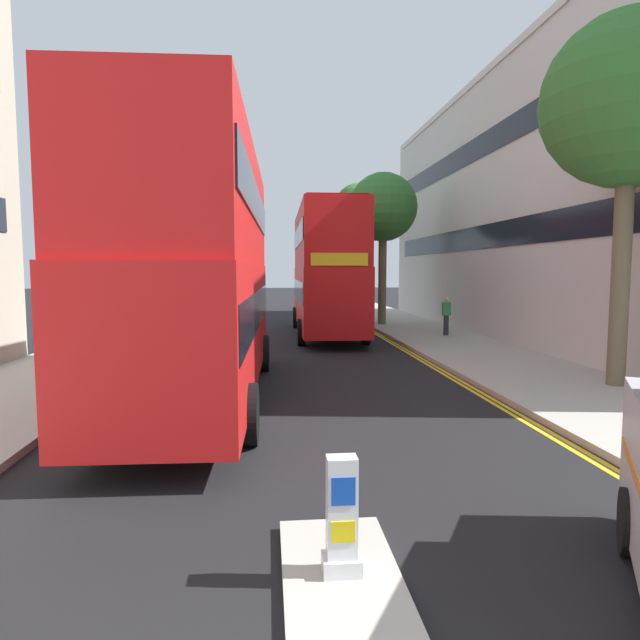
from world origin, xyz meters
TOP-DOWN VIEW (x-y plane):
  - sidewalk_right at (6.50, 16.00)m, footprint 4.00×80.00m
  - sidewalk_left at (-6.50, 16.00)m, footprint 4.00×80.00m
  - kerb_line_outer at (4.40, 14.00)m, footprint 0.10×56.00m
  - kerb_line_inner at (4.24, 14.00)m, footprint 0.10×56.00m
  - traffic_island at (0.00, 3.71)m, footprint 1.10×2.20m
  - keep_left_bollard at (0.00, 3.71)m, footprint 0.36×0.28m
  - double_decker_bus_away at (-2.14, 11.25)m, footprint 3.03×10.87m
  - double_decker_bus_oncoming at (1.94, 23.13)m, footprint 2.96×10.85m
  - pedestrian_far at (6.94, 21.47)m, footprint 0.34×0.22m
  - street_tree_near at (5.23, 26.57)m, footprint 3.49×3.49m
  - street_tree_mid at (5.37, 34.81)m, footprint 3.30×3.30m
  - street_tree_far at (7.73, 11.17)m, footprint 4.00×4.00m
  - townhouse_terrace_right at (13.50, 22.42)m, footprint 10.08×28.00m

SIDE VIEW (x-z plane):
  - kerb_line_outer at x=4.40m, z-range 0.00..0.01m
  - kerb_line_inner at x=4.24m, z-range 0.00..0.01m
  - traffic_island at x=0.00m, z-range 0.00..0.10m
  - sidewalk_right at x=6.50m, z-range 0.00..0.14m
  - sidewalk_left at x=-6.50m, z-range 0.00..0.14m
  - keep_left_bollard at x=0.00m, z-range 0.05..1.16m
  - pedestrian_far at x=6.94m, z-range 0.18..1.80m
  - double_decker_bus_away at x=-2.14m, z-range 0.21..5.85m
  - double_decker_bus_oncoming at x=1.94m, z-range 0.21..5.85m
  - townhouse_terrace_right at x=13.50m, z-range 0.00..11.40m
  - street_tree_near at x=5.23m, z-range 2.19..9.91m
  - street_tree_far at x=7.73m, z-range 2.43..11.13m
  - street_tree_mid at x=5.37m, z-range 2.68..11.18m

